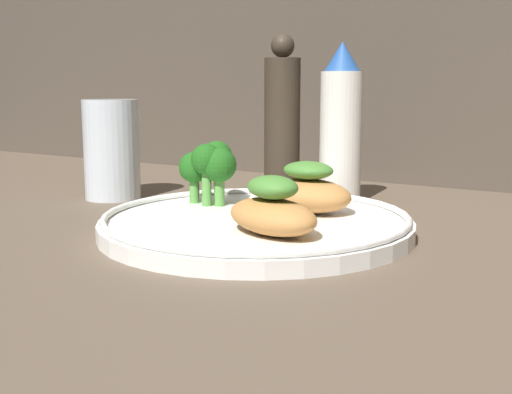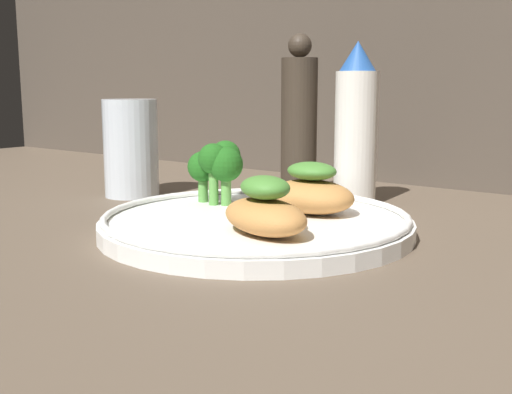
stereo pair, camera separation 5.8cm
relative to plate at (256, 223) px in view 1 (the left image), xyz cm
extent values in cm
cube|color=brown|center=(0.00, 0.00, -1.49)|extent=(180.00, 180.00, 1.00)
cylinder|color=white|center=(0.00, 0.00, -0.29)|extent=(28.32, 28.32, 1.40)
torus|color=white|center=(0.00, 0.00, 0.71)|extent=(27.72, 27.72, 0.60)
ellipsoid|color=#BC7F42|center=(4.23, -4.36, 1.86)|extent=(10.44, 8.37, 2.90)
ellipsoid|color=#478433|center=(4.23, -4.36, 4.26)|extent=(5.74, 5.22, 1.90)
ellipsoid|color=#BC7F42|center=(2.58, 5.25, 1.99)|extent=(9.39, 7.28, 3.17)
ellipsoid|color=#478433|center=(2.58, 5.25, 4.42)|extent=(5.36, 4.47, 1.69)
cylinder|color=#569942|center=(-6.37, 3.43, 1.87)|extent=(1.04, 1.04, 2.92)
sphere|color=#1E5B19|center=(-6.37, 3.43, 4.54)|extent=(3.47, 3.47, 3.47)
cylinder|color=#569942|center=(-7.59, 4.83, 2.26)|extent=(0.72, 0.72, 3.71)
sphere|color=#1E5B19|center=(-7.59, 4.83, 5.21)|extent=(3.13, 3.13, 3.13)
cylinder|color=#569942|center=(-9.50, 3.47, 1.69)|extent=(1.02, 1.02, 2.57)
sphere|color=#1E5B19|center=(-9.50, 3.47, 4.08)|extent=(3.14, 3.14, 3.14)
cylinder|color=#569942|center=(-7.51, 2.83, 2.22)|extent=(0.98, 0.98, 3.61)
sphere|color=#1E5B19|center=(-7.51, 2.83, 5.10)|extent=(3.07, 3.07, 3.07)
cylinder|color=white|center=(0.32, 18.41, 6.41)|extent=(4.73, 4.73, 14.81)
cone|color=#23519E|center=(0.32, 18.41, 15.45)|extent=(4.02, 4.02, 3.26)
cylinder|color=#382D23|center=(-7.58, 18.41, 7.23)|extent=(4.27, 4.27, 16.43)
sphere|color=#382D23|center=(-7.58, 18.41, 16.83)|extent=(2.77, 2.77, 2.77)
cylinder|color=silver|center=(-24.11, 6.89, 4.84)|extent=(6.53, 6.53, 11.66)
camera|label=1|loc=(29.56, -48.52, 12.46)|focal=45.00mm
camera|label=2|loc=(34.33, -45.27, 12.46)|focal=45.00mm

